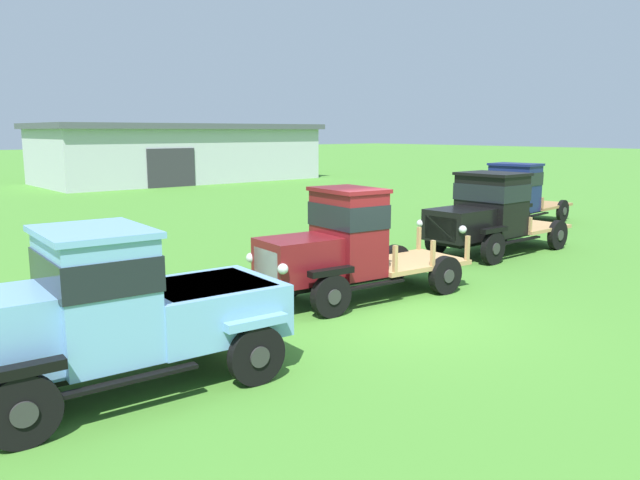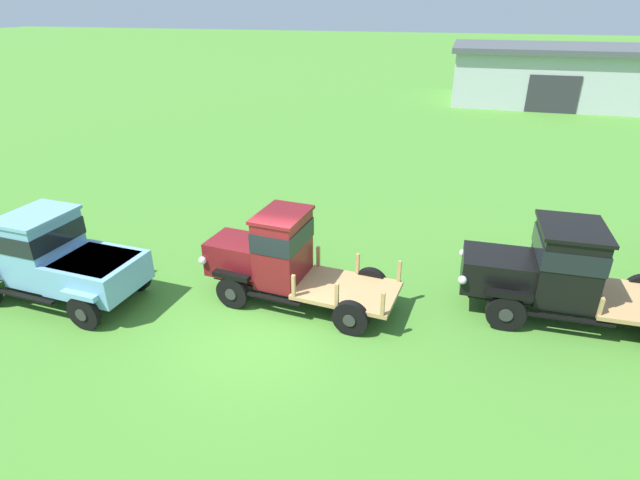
{
  "view_description": "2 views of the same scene",
  "coord_description": "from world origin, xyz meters",
  "px_view_note": "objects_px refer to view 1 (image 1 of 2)",
  "views": [
    {
      "loc": [
        -8.4,
        -7.7,
        3.45
      ],
      "look_at": [
        0.61,
        3.03,
        1.0
      ],
      "focal_mm": 35.0,
      "sensor_mm": 36.0,
      "label": 1
    },
    {
      "loc": [
        3.84,
        -8.54,
        6.78
      ],
      "look_at": [
        0.61,
        3.03,
        1.0
      ],
      "focal_mm": 28.0,
      "sensor_mm": 36.0,
      "label": 2
    }
  ],
  "objects_px": {
    "vintage_truck_second_in_line": "(109,310)",
    "vintage_truck_back_of_row": "(513,195)",
    "farm_shed": "(180,152)",
    "vintage_truck_far_side": "(487,212)",
    "vintage_truck_midrow_center": "(343,246)"
  },
  "relations": [
    {
      "from": "vintage_truck_far_side",
      "to": "vintage_truck_back_of_row",
      "type": "distance_m",
      "value": 5.84
    },
    {
      "from": "vintage_truck_midrow_center",
      "to": "vintage_truck_second_in_line",
      "type": "bearing_deg",
      "value": -165.27
    },
    {
      "from": "vintage_truck_far_side",
      "to": "farm_shed",
      "type": "bearing_deg",
      "value": 78.59
    },
    {
      "from": "farm_shed",
      "to": "vintage_truck_midrow_center",
      "type": "relative_size",
      "value": 3.84
    },
    {
      "from": "vintage_truck_second_in_line",
      "to": "vintage_truck_far_side",
      "type": "distance_m",
      "value": 12.06
    },
    {
      "from": "vintage_truck_midrow_center",
      "to": "vintage_truck_back_of_row",
      "type": "xyz_separation_m",
      "value": [
        11.61,
        3.6,
        0.02
      ]
    },
    {
      "from": "farm_shed",
      "to": "vintage_truck_second_in_line",
      "type": "bearing_deg",
      "value": -119.04
    },
    {
      "from": "vintage_truck_midrow_center",
      "to": "vintage_truck_far_side",
      "type": "bearing_deg",
      "value": 9.11
    },
    {
      "from": "vintage_truck_second_in_line",
      "to": "vintage_truck_far_side",
      "type": "bearing_deg",
      "value": 11.72
    },
    {
      "from": "vintage_truck_far_side",
      "to": "vintage_truck_back_of_row",
      "type": "xyz_separation_m",
      "value": [
        5.24,
        2.58,
        -0.04
      ]
    },
    {
      "from": "vintage_truck_second_in_line",
      "to": "vintage_truck_back_of_row",
      "type": "height_order",
      "value": "vintage_truck_back_of_row"
    },
    {
      "from": "farm_shed",
      "to": "vintage_truck_second_in_line",
      "type": "distance_m",
      "value": 36.62
    },
    {
      "from": "vintage_truck_far_side",
      "to": "vintage_truck_back_of_row",
      "type": "relative_size",
      "value": 0.94
    },
    {
      "from": "vintage_truck_midrow_center",
      "to": "vintage_truck_far_side",
      "type": "xyz_separation_m",
      "value": [
        6.37,
        1.02,
        0.06
      ]
    },
    {
      "from": "farm_shed",
      "to": "vintage_truck_far_side",
      "type": "xyz_separation_m",
      "value": [
        -5.97,
        -29.56,
        -0.79
      ]
    }
  ]
}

